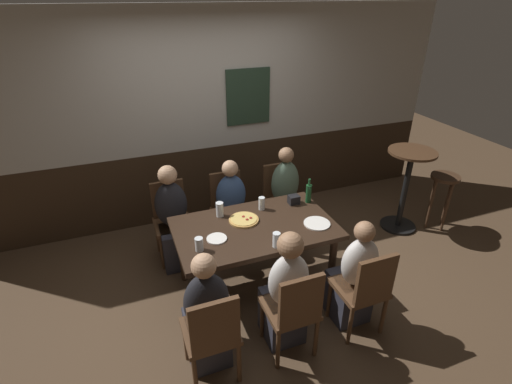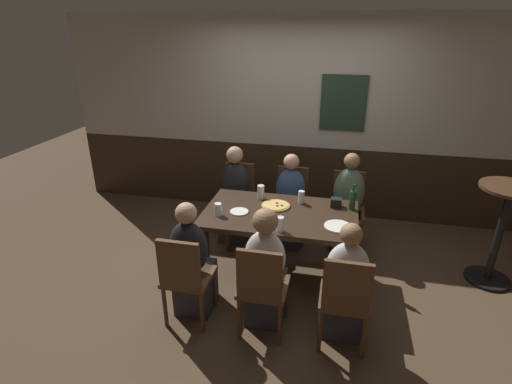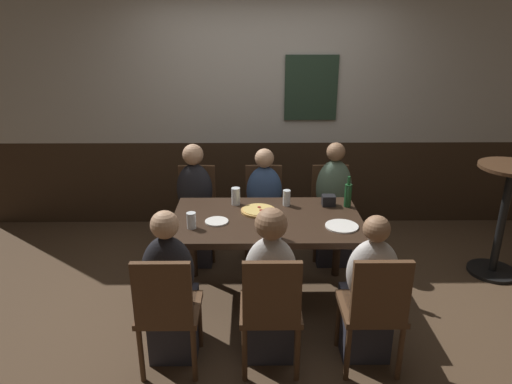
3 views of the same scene
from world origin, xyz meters
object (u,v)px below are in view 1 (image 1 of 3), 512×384
Objects in this scene: chair_right_far at (280,196)px; bar_stool at (443,187)px; chair_left_far at (171,216)px; beer_glass_half at (262,204)px; person_mid_far at (233,215)px; tumbler_water at (199,245)px; person_left_far at (174,224)px; chair_left_near at (212,332)px; plate_white_large at (317,223)px; dining_table at (255,234)px; person_mid_near at (285,296)px; person_right_far at (286,202)px; person_right_near at (353,280)px; chair_right_near at (365,288)px; pizza at (244,220)px; pint_glass_stout at (276,240)px; plate_white_small at (217,239)px; tumbler_short at (220,210)px; condiment_caddy at (294,200)px; side_bar_table at (406,184)px; chair_mid_far at (228,205)px; person_left_near at (207,319)px; beer_bottle_green at (309,193)px; chair_mid_near at (294,308)px.

chair_right_far reaches higher than bar_stool.
beer_glass_half is (0.84, -0.60, 0.30)m from chair_left_far.
tumbler_water is (-0.58, -0.89, 0.33)m from person_mid_far.
person_left_far is (-1.33, -0.16, -0.01)m from chair_right_far.
plate_white_large is (1.23, 0.69, 0.25)m from chair_left_near.
person_mid_near reaches higher than dining_table.
person_right_far is 1.08× the size of person_right_near.
chair_right_near is 3.05× the size of pizza.
plate_white_small is (-0.45, 0.29, -0.06)m from pint_glass_stout.
chair_left_near is at bearing -112.89° from person_mid_far.
dining_table is at bearing -123.30° from beer_glass_half.
person_mid_far reaches higher than plate_white_large.
tumbler_short reaches higher than pint_glass_stout.
condiment_caddy is at bearing -2.38° from tumbler_short.
tumbler_short is at bearing 132.71° from person_right_near.
chair_left_far reaches higher than dining_table.
bar_stool is at bearing -18.43° from side_bar_table.
chair_right_near and chair_mid_far have the same top height.
chair_mid_far is 2.66m from bar_stool.
person_left_near reaches higher than chair_left_near.
beer_bottle_green is (0.02, -0.47, 0.36)m from person_right_far.
bar_stool is at bearing 0.30° from beer_bottle_green.
plate_white_large is 0.44m from condiment_caddy.
plate_white_small is (-1.06, 0.62, 0.30)m from person_right_near.
chair_left_near is 0.78× the size of person_mid_near.
plate_white_small is at bearing -71.08° from person_left_far.
tumbler_water is (0.09, 0.52, 0.33)m from person_left_near.
pint_glass_stout is (0.06, -1.07, 0.34)m from person_mid_far.
chair_mid_far is at bearing 92.79° from pint_glass_stout.
plate_white_large is at bearing 50.61° from chair_mid_near.
person_left_near reaches higher than bar_stool.
plate_white_small is (-0.39, 0.63, 0.26)m from person_mid_near.
chair_mid_near is 1.22× the size of bar_stool.
person_mid_far is at bearing 122.70° from plate_white_large.
chair_mid_near is at bearing -49.84° from tumbler_water.
person_mid_far reaches higher than pint_glass_stout.
side_bar_table is at bearing 20.22° from pint_glass_stout.
chair_mid_near is at bearing -115.28° from condiment_caddy.
chair_right_far is 8.00× the size of condiment_caddy.
chair_mid_near reaches higher than plate_white_small.
chair_mid_far is (0.66, 1.74, 0.00)m from chair_left_near.
person_mid_far is 0.65m from pizza.
chair_left_near is 3.43m from bar_stool.
chair_left_near reaches higher than tumbler_water.
person_left_far is 0.66m from person_mid_far.
person_left_far is 1.48m from beer_bottle_green.
beer_bottle_green reaches higher than chair_left_near.
pint_glass_stout is (0.72, -1.08, 0.32)m from person_left_far.
chair_mid_near reaches higher than pint_glass_stout.
chair_mid_far is 0.86m from condiment_caddy.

